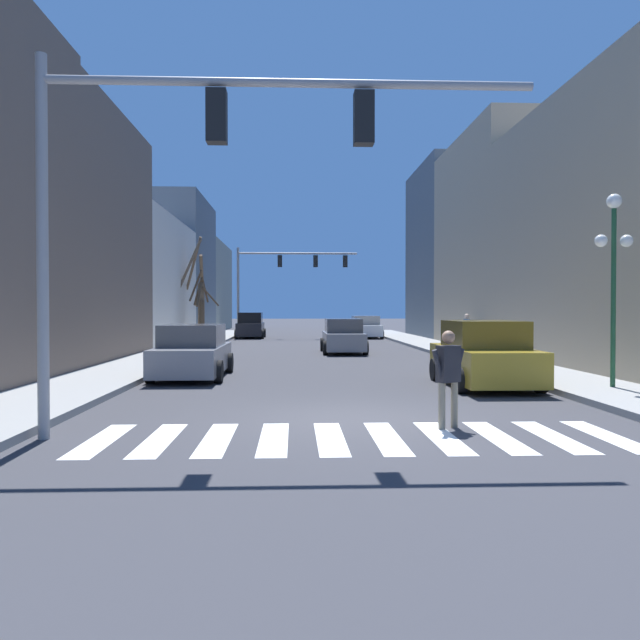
# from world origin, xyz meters

# --- Properties ---
(ground_plane) EXTENTS (240.00, 240.00, 0.00)m
(ground_plane) POSITION_xyz_m (0.00, 0.00, 0.00)
(ground_plane) COLOR #38383D
(building_row_left) EXTENTS (6.00, 62.53, 10.47)m
(building_row_left) POSITION_xyz_m (-10.78, 24.43, 4.64)
(building_row_left) COLOR #66564C
(building_row_left) RESTS_ON ground_plane
(building_row_right) EXTENTS (6.00, 43.50, 13.55)m
(building_row_right) POSITION_xyz_m (10.78, 15.71, 5.76)
(building_row_right) COLOR beige
(building_row_right) RESTS_ON ground_plane
(crosswalk_stripes) EXTENTS (8.55, 2.60, 0.01)m
(crosswalk_stripes) POSITION_xyz_m (0.00, -1.62, 0.00)
(crosswalk_stripes) COLOR white
(crosswalk_stripes) RESTS_ON ground_plane
(traffic_signal_near) EXTENTS (7.92, 0.28, 6.07)m
(traffic_signal_near) POSITION_xyz_m (-2.62, -1.49, 4.47)
(traffic_signal_near) COLOR gray
(traffic_signal_near) RESTS_ON ground_plane
(traffic_signal_far) EXTENTS (8.54, 0.28, 6.41)m
(traffic_signal_far) POSITION_xyz_m (-1.81, 32.81, 4.83)
(traffic_signal_far) COLOR gray
(traffic_signal_far) RESTS_ON ground_plane
(street_lamp_right_corner) EXTENTS (0.95, 0.36, 4.73)m
(street_lamp_right_corner) POSITION_xyz_m (6.79, 3.44, 3.47)
(street_lamp_right_corner) COLOR #1E4C2D
(street_lamp_right_corner) RESTS_ON sidewalk_right
(car_driving_away_lane) EXTENTS (2.02, 4.37, 1.60)m
(car_driving_away_lane) POSITION_xyz_m (1.27, 17.59, 0.75)
(car_driving_away_lane) COLOR gray
(car_driving_away_lane) RESTS_ON ground_plane
(car_parked_right_near) EXTENTS (2.20, 4.39, 1.75)m
(car_parked_right_near) POSITION_xyz_m (4.02, 4.86, 0.81)
(car_parked_right_near) COLOR #A38423
(car_parked_right_near) RESTS_ON ground_plane
(car_driving_toward_lane) EXTENTS (2.01, 4.22, 1.81)m
(car_driving_toward_lane) POSITION_xyz_m (-4.12, 32.78, 0.83)
(car_driving_toward_lane) COLOR black
(car_driving_toward_lane) RESTS_ON ground_plane
(car_parked_left_near) EXTENTS (2.10, 4.62, 1.60)m
(car_parked_left_near) POSITION_xyz_m (-4.07, 7.33, 0.75)
(car_parked_left_near) COLOR gray
(car_parked_left_near) RESTS_ON ground_plane
(car_at_intersection) EXTENTS (2.19, 4.49, 1.57)m
(car_at_intersection) POSITION_xyz_m (4.03, 32.54, 0.74)
(car_at_intersection) COLOR white
(car_at_intersection) RESTS_ON ground_plane
(pedestrian_on_left_sidewalk) EXTENTS (0.68, 0.43, 1.69)m
(pedestrian_on_left_sidewalk) POSITION_xyz_m (1.63, -0.89, 1.00)
(pedestrian_on_left_sidewalk) COLOR #7A705B
(pedestrian_on_left_sidewalk) RESTS_ON ground_plane
(pedestrian_on_right_sidewalk) EXTENTS (0.42, 0.68, 1.68)m
(pedestrian_on_right_sidewalk) POSITION_xyz_m (7.18, 17.80, 1.15)
(pedestrian_on_right_sidewalk) COLOR #4C4C51
(pedestrian_on_right_sidewalk) RESTS_ON sidewalk_right
(street_tree_left_near) EXTENTS (1.43, 2.81, 6.36)m
(street_tree_left_near) POSITION_xyz_m (-6.85, 27.00, 2.86)
(street_tree_left_near) COLOR brown
(street_tree_left_near) RESTS_ON sidewalk_left
(street_tree_left_far) EXTENTS (1.88, 2.32, 4.32)m
(street_tree_left_far) POSITION_xyz_m (-6.67, 26.66, 2.11)
(street_tree_left_far) COLOR #473828
(street_tree_left_far) RESTS_ON sidewalk_left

